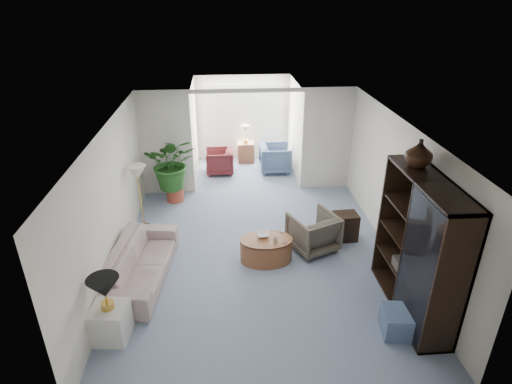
{
  "coord_description": "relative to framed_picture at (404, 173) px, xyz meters",
  "views": [
    {
      "loc": [
        -0.57,
        -6.43,
        4.53
      ],
      "look_at": [
        0.0,
        0.6,
        1.1
      ],
      "focal_mm": 29.63,
      "sensor_mm": 36.0,
      "label": 1
    }
  ],
  "objects": [
    {
      "name": "floor",
      "position": [
        -2.46,
        0.1,
        -1.7
      ],
      "size": [
        6.0,
        6.0,
        0.0
      ],
      "primitive_type": "plane",
      "color": "#7C8AA3",
      "rests_on": "ground"
    },
    {
      "name": "sunroom_floor",
      "position": [
        -2.46,
        4.2,
        -1.7
      ],
      "size": [
        2.6,
        2.6,
        0.0
      ],
      "primitive_type": "plane",
      "color": "#7C8AA3",
      "rests_on": "ground"
    },
    {
      "name": "back_pier_left",
      "position": [
        -4.36,
        3.1,
        -0.45
      ],
      "size": [
        1.2,
        0.12,
        2.5
      ],
      "primitive_type": "cube",
      "color": "silver",
      "rests_on": "ground"
    },
    {
      "name": "back_pier_right",
      "position": [
        -0.56,
        3.1,
        -0.45
      ],
      "size": [
        1.2,
        0.12,
        2.5
      ],
      "primitive_type": "cube",
      "color": "silver",
      "rests_on": "ground"
    },
    {
      "name": "back_header",
      "position": [
        -2.46,
        3.1,
        0.75
      ],
      "size": [
        2.6,
        0.12,
        0.1
      ],
      "primitive_type": "cube",
      "color": "silver",
      "rests_on": "back_pier_left"
    },
    {
      "name": "window_pane",
      "position": [
        -2.46,
        5.28,
        -0.3
      ],
      "size": [
        2.2,
        0.02,
        1.5
      ],
      "primitive_type": "cube",
      "color": "white"
    },
    {
      "name": "window_blinds",
      "position": [
        -2.46,
        5.25,
        -0.3
      ],
      "size": [
        2.2,
        0.02,
        1.5
      ],
      "primitive_type": "cube",
      "color": "white"
    },
    {
      "name": "framed_picture",
      "position": [
        0.0,
        0.0,
        0.0
      ],
      "size": [
        0.04,
        0.5,
        0.4
      ],
      "primitive_type": "cube",
      "color": "#B6A791"
    },
    {
      "name": "sofa",
      "position": [
        -4.51,
        -0.28,
        -1.38
      ],
      "size": [
        1.1,
        2.27,
        0.64
      ],
      "primitive_type": "imported",
      "rotation": [
        0.0,
        0.0,
        1.45
      ],
      "color": "beige",
      "rests_on": "ground"
    },
    {
      "name": "end_table",
      "position": [
        -4.71,
        -1.63,
        -1.43
      ],
      "size": [
        0.54,
        0.54,
        0.53
      ],
      "primitive_type": "cube",
      "rotation": [
        0.0,
        0.0,
        -0.12
      ],
      "color": "silver",
      "rests_on": "ground"
    },
    {
      "name": "table_lamp",
      "position": [
        -4.71,
        -1.63,
        -0.82
      ],
      "size": [
        0.44,
        0.44,
        0.3
      ],
      "primitive_type": "cone",
      "color": "black",
      "rests_on": "end_table"
    },
    {
      "name": "floor_lamp",
      "position": [
        -4.74,
        1.46,
        -0.45
      ],
      "size": [
        0.36,
        0.36,
        0.28
      ],
      "primitive_type": "cone",
      "color": "#FBE9C7",
      "rests_on": "ground"
    },
    {
      "name": "coffee_table",
      "position": [
        -2.32,
        0.09,
        -1.47
      ],
      "size": [
        0.98,
        0.98,
        0.45
      ],
      "primitive_type": "cylinder",
      "rotation": [
        0.0,
        0.0,
        0.03
      ],
      "color": "#935935",
      "rests_on": "ground"
    },
    {
      "name": "coffee_bowl",
      "position": [
        -2.37,
        0.19,
        -1.22
      ],
      "size": [
        0.24,
        0.24,
        0.06
      ],
      "primitive_type": "imported",
      "rotation": [
        0.0,
        0.0,
        0.03
      ],
      "color": "white",
      "rests_on": "coffee_table"
    },
    {
      "name": "coffee_cup",
      "position": [
        -2.17,
        -0.01,
        -1.21
      ],
      "size": [
        0.1,
        0.1,
        0.09
      ],
      "primitive_type": "imported",
      "rotation": [
        0.0,
        0.0,
        0.03
      ],
      "color": "beige",
      "rests_on": "coffee_table"
    },
    {
      "name": "wingback_chair",
      "position": [
        -1.4,
        0.39,
        -1.33
      ],
      "size": [
        1.05,
        1.06,
        0.74
      ],
      "primitive_type": "imported",
      "rotation": [
        0.0,
        0.0,
        3.55
      ],
      "color": "#5B5348",
      "rests_on": "ground"
    },
    {
      "name": "side_table_dark",
      "position": [
        -0.7,
        0.69,
        -1.42
      ],
      "size": [
        0.48,
        0.4,
        0.56
      ],
      "primitive_type": "cube",
      "rotation": [
        0.0,
        0.0,
        0.06
      ],
      "color": "black",
      "rests_on": "ground"
    },
    {
      "name": "entertainment_cabinet",
      "position": [
        -0.23,
        -1.34,
        -0.61
      ],
      "size": [
        0.52,
        1.96,
        2.18
      ],
      "primitive_type": "cube",
      "color": "black",
      "rests_on": "ground"
    },
    {
      "name": "cabinet_urn",
      "position": [
        -0.23,
        -0.84,
        0.68
      ],
      "size": [
        0.39,
        0.39,
        0.41
      ],
      "primitive_type": "imported",
      "color": "black",
      "rests_on": "entertainment_cabinet"
    },
    {
      "name": "ottoman",
      "position": [
        -0.6,
        -1.87,
        -1.51
      ],
      "size": [
        0.53,
        0.53,
        0.37
      ],
      "primitive_type": "cube",
      "rotation": [
        0.0,
        0.0,
        -0.13
      ],
      "color": "slate",
      "rests_on": "ground"
    },
    {
      "name": "plant_pot",
      "position": [
        -4.2,
        2.68,
        -1.54
      ],
      "size": [
        0.4,
        0.4,
        0.32
      ],
      "primitive_type": "cylinder",
      "color": "#A64530",
      "rests_on": "ground"
    },
    {
      "name": "house_plant",
      "position": [
        -4.2,
        2.68,
        -0.75
      ],
      "size": [
        1.14,
        0.99,
        1.27
      ],
      "primitive_type": "imported",
      "color": "#24571E",
      "rests_on": "plant_pot"
    },
    {
      "name": "sunroom_chair_blue",
      "position": [
        -1.65,
        4.23,
        -1.33
      ],
      "size": [
        0.82,
        0.79,
        0.74
      ],
      "primitive_type": "imported",
      "rotation": [
        0.0,
        0.0,
        1.57
      ],
      "color": "slate",
      "rests_on": "ground"
    },
    {
      "name": "sunroom_chair_maroon",
      "position": [
        -3.15,
        4.23,
        -1.37
      ],
      "size": [
        0.72,
        0.7,
        0.66
      ],
      "primitive_type": "imported",
      "rotation": [
        0.0,
        0.0,
        -1.57
      ],
      "color": "maroon",
      "rests_on": "ground"
    },
    {
      "name": "sunroom_table",
      "position": [
        -2.4,
        4.98,
        -1.42
      ],
      "size": [
        0.46,
        0.36,
        0.56
      ],
      "primitive_type": "cube",
      "rotation": [
        0.0,
        0.0,
        0.0
      ],
      "color": "#935935",
      "rests_on": "ground"
    },
    {
      "name": "shelf_clutter",
      "position": [
        -0.28,
        -1.57,
        -0.72
      ],
      "size": [
        0.3,
        1.02,
        1.06
      ],
      "color": "#3C3A37",
      "rests_on": "entertainment_cabinet"
    }
  ]
}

